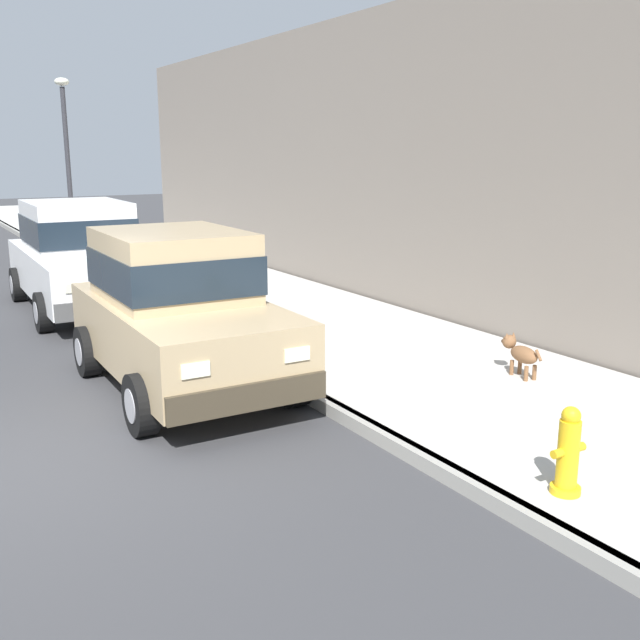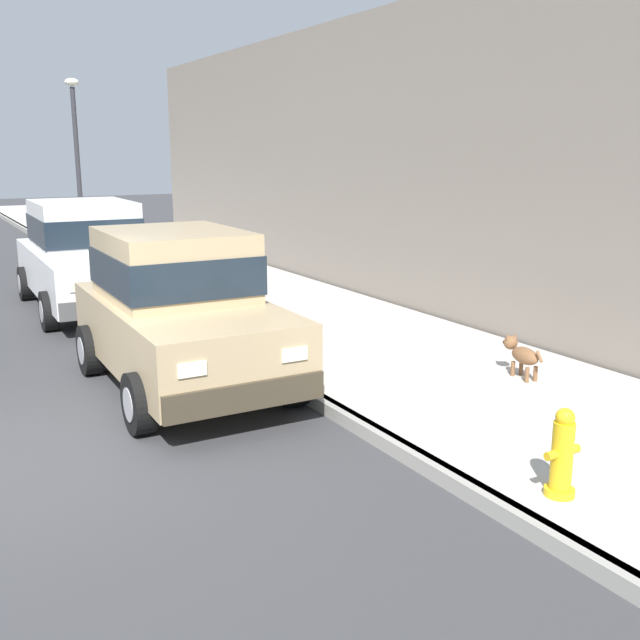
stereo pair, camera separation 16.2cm
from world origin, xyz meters
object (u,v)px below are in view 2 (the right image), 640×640
Objects in this scene: car_white_sedan at (86,254)px; dog_brown at (522,354)px; fire_hydrant at (562,455)px; street_lamp at (76,146)px; car_tan_hatchback at (179,308)px.

dog_brown is at bearing -64.57° from car_white_sedan.
fire_hydrant is 0.16× the size of street_lamp.
car_tan_hatchback is 4.78m from fire_hydrant.
street_lamp is at bearing 83.09° from car_tan_hatchback.
car_tan_hatchback reaches higher than fire_hydrant.
car_tan_hatchback is 4.11m from dog_brown.
dog_brown is 14.10m from street_lamp.
street_lamp is (1.41, 11.64, 1.93)m from car_tan_hatchback.
fire_hydrant is 16.33m from street_lamp.
car_tan_hatchback is 0.87× the size of street_lamp.
fire_hydrant is at bearing -81.46° from car_white_sedan.
car_tan_hatchback is 11.88m from street_lamp.
street_lamp is at bearing 78.28° from car_white_sedan.
street_lamp is at bearing 98.65° from dog_brown.
street_lamp reaches higher than car_tan_hatchback.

